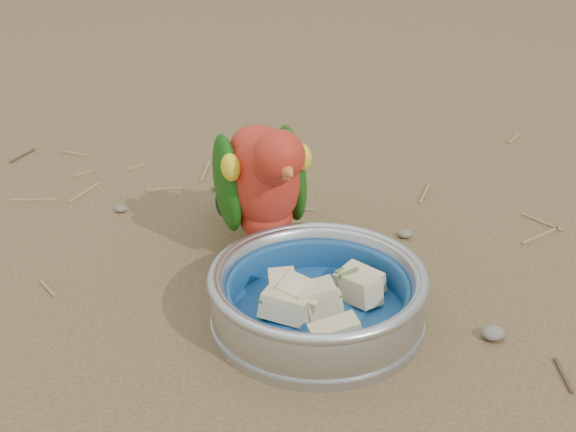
{
  "coord_description": "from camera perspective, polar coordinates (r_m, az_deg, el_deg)",
  "views": [
    {
      "loc": [
        -0.01,
        -0.79,
        0.52
      ],
      "look_at": [
        0.05,
        0.04,
        0.08
      ],
      "focal_mm": 55.0,
      "sensor_mm": 36.0,
      "label": 1
    }
  ],
  "objects": [
    {
      "name": "ground_debris",
      "position": [
        0.98,
        -2.56,
        -3.84
      ],
      "size": [
        0.9,
        0.8,
        0.01
      ],
      "primitive_type": null,
      "color": "olive",
      "rests_on": "ground"
    },
    {
      "name": "bowl_wall",
      "position": [
        0.89,
        1.95,
        -5.01
      ],
      "size": [
        0.22,
        0.22,
        0.04
      ],
      "primitive_type": null,
      "color": "#B2B2BA",
      "rests_on": "food_bowl"
    },
    {
      "name": "lory_parrot",
      "position": [
        0.98,
        -1.59,
        1.57
      ],
      "size": [
        0.15,
        0.23,
        0.17
      ],
      "primitive_type": null,
      "rotation": [
        0.0,
        0.0,
        -2.87
      ],
      "color": "#B42518",
      "rests_on": "ground"
    },
    {
      "name": "fruit_wedges",
      "position": [
        0.89,
        1.94,
        -5.39
      ],
      "size": [
        0.13,
        0.13,
        0.03
      ],
      "primitive_type": null,
      "color": "beige",
      "rests_on": "food_bowl"
    },
    {
      "name": "food_bowl",
      "position": [
        0.9,
        1.92,
        -6.61
      ],
      "size": [
        0.22,
        0.22,
        0.02
      ],
      "primitive_type": "cylinder",
      "color": "#B2B2BA",
      "rests_on": "ground"
    },
    {
      "name": "ground",
      "position": [
        0.94,
        -3.11,
        -5.51
      ],
      "size": [
        60.0,
        60.0,
        0.0
      ],
      "primitive_type": "plane",
      "color": "brown"
    }
  ]
}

